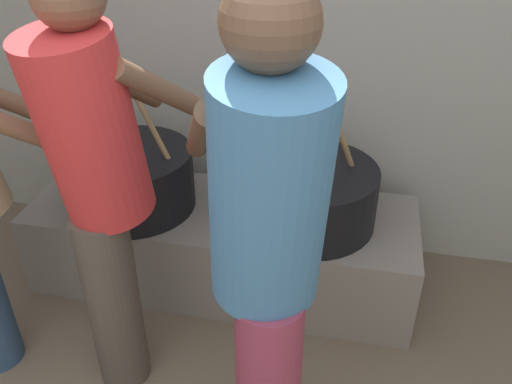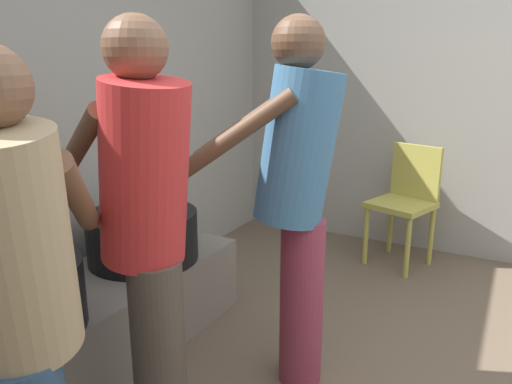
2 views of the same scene
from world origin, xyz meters
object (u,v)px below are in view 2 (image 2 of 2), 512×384
(cooking_pot_secondary, at_px, (11,298))
(cook_in_blue_shirt, at_px, (297,186))
(chair_olive, at_px, (406,199))
(cook_in_tan_shirt, at_px, (17,307))
(cooking_pot_main, at_px, (143,236))
(cook_in_red_shirt, at_px, (147,220))

(cooking_pot_secondary, xyz_separation_m, cook_in_blue_shirt, (0.80, -0.88, 0.39))
(chair_olive, bearing_deg, cook_in_tan_shirt, 172.20)
(cook_in_tan_shirt, xyz_separation_m, chair_olive, (2.86, -0.39, -0.37))
(cook_in_tan_shirt, bearing_deg, cooking_pot_main, 28.76)
(cooking_pot_secondary, xyz_separation_m, chair_olive, (2.47, -1.01, -0.07))
(cook_in_tan_shirt, bearing_deg, chair_olive, -7.80)
(cook_in_red_shirt, distance_m, chair_olive, 2.39)
(cook_in_blue_shirt, xyz_separation_m, cook_in_tan_shirt, (-1.18, 0.25, -0.09))
(cook_in_red_shirt, height_order, chair_olive, cook_in_red_shirt)
(cooking_pot_main, distance_m, chair_olive, 1.96)
(cook_in_tan_shirt, distance_m, chair_olive, 2.91)
(cooking_pot_main, relative_size, cook_in_blue_shirt, 0.44)
(cooking_pot_secondary, bearing_deg, chair_olive, -22.30)
(cook_in_red_shirt, relative_size, cook_in_tan_shirt, 1.07)
(cook_in_blue_shirt, distance_m, cook_in_tan_shirt, 1.21)
(cook_in_red_shirt, bearing_deg, cooking_pot_main, 43.53)
(cooking_pot_main, bearing_deg, chair_olive, -32.38)
(cooking_pot_secondary, height_order, cook_in_blue_shirt, cook_in_blue_shirt)
(chair_olive, bearing_deg, cooking_pot_main, 147.62)
(cooking_pot_main, height_order, cook_in_blue_shirt, cook_in_blue_shirt)
(cook_in_tan_shirt, bearing_deg, cooking_pot_secondary, 58.44)
(chair_olive, bearing_deg, cook_in_red_shirt, 169.33)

